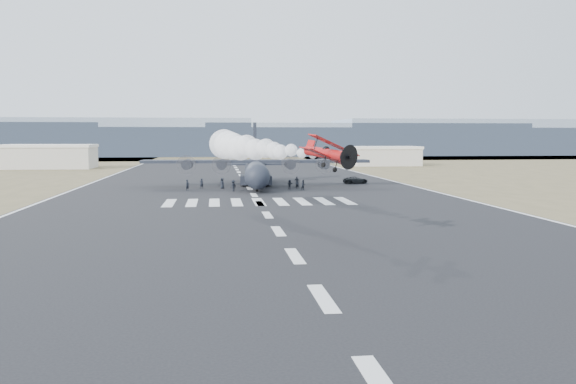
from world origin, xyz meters
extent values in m
plane|color=black|center=(0.00, 0.00, 0.00)|extent=(500.00, 500.00, 0.00)
cube|color=brown|center=(0.00, 230.00, 0.00)|extent=(500.00, 80.00, 0.00)
cube|color=gray|center=(-65.00, 260.00, 8.50)|extent=(150.00, 50.00, 17.00)
cube|color=gray|center=(0.00, 260.00, 6.50)|extent=(150.00, 50.00, 13.00)
cube|color=gray|center=(65.00, 260.00, 7.50)|extent=(150.00, 50.00, 15.00)
cube|color=gray|center=(130.00, 260.00, 8.50)|extent=(150.00, 50.00, 17.00)
cube|color=#B9B3A5|center=(-52.00, 145.00, 3.00)|extent=(24.00, 14.00, 6.00)
cube|color=silver|center=(-52.00, 145.00, 6.30)|extent=(24.50, 14.50, 0.80)
cube|color=#B9B3A5|center=(46.00, 150.00, 2.60)|extent=(20.00, 12.00, 5.20)
cube|color=silver|center=(46.00, 150.00, 5.50)|extent=(20.50, 12.50, 0.80)
cylinder|color=#B2210B|center=(3.70, 19.27, 7.43)|extent=(2.31, 4.81, 0.86)
sphere|color=black|center=(3.64, 19.46, 7.77)|extent=(0.67, 0.67, 0.67)
cylinder|color=black|center=(4.42, 17.09, 7.43)|extent=(1.09, 0.84, 0.96)
cylinder|color=black|center=(4.52, 16.77, 7.43)|extent=(2.01, 0.68, 2.10)
cube|color=#B2210B|center=(3.82, 18.91, 7.10)|extent=(5.50, 2.61, 1.92)
cube|color=#B2210B|center=(3.91, 18.64, 8.25)|extent=(5.67, 2.67, 1.98)
cube|color=#B2210B|center=(3.02, 21.37, 7.91)|extent=(0.36, 0.85, 0.96)
cube|color=#B2210B|center=(3.02, 21.37, 7.43)|extent=(2.03, 1.23, 0.08)
cylinder|color=black|center=(3.21, 18.31, 6.28)|extent=(0.24, 0.44, 0.42)
cylinder|color=black|center=(4.67, 18.79, 6.28)|extent=(0.24, 0.44, 0.42)
sphere|color=white|center=(2.96, 21.55, 7.43)|extent=(0.67, 0.67, 0.67)
sphere|color=white|center=(2.24, 23.73, 7.46)|extent=(0.95, 0.95, 0.95)
sphere|color=white|center=(1.53, 25.91, 7.49)|extent=(1.23, 1.23, 1.23)
sphere|color=white|center=(0.81, 28.09, 7.52)|extent=(1.50, 1.50, 1.50)
sphere|color=white|center=(0.09, 30.28, 7.55)|extent=(1.78, 1.78, 1.78)
sphere|color=white|center=(-0.62, 32.46, 7.58)|extent=(2.06, 2.06, 2.06)
sphere|color=white|center=(-1.34, 34.64, 7.61)|extent=(2.34, 2.34, 2.34)
sphere|color=white|center=(-2.05, 36.82, 7.63)|extent=(2.62, 2.62, 2.62)
sphere|color=white|center=(-2.77, 39.00, 7.66)|extent=(2.90, 2.90, 2.90)
sphere|color=white|center=(-3.48, 41.18, 7.69)|extent=(3.17, 3.17, 3.17)
sphere|color=white|center=(-4.20, 43.37, 7.72)|extent=(3.45, 3.45, 3.45)
sphere|color=white|center=(-4.92, 45.55, 7.75)|extent=(3.73, 3.73, 3.73)
cylinder|color=black|center=(1.41, 76.61, 2.61)|extent=(5.43, 28.25, 4.01)
sphere|color=black|center=(0.70, 62.59, 2.61)|extent=(4.01, 4.01, 4.01)
cone|color=black|center=(2.12, 90.63, 2.61)|extent=(4.31, 6.21, 4.01)
cube|color=black|center=(1.36, 75.61, 4.51)|extent=(40.28, 6.23, 0.50)
cylinder|color=black|center=(-10.69, 75.72, 4.01)|extent=(2.00, 3.90, 1.81)
cylinder|color=#3F3F44|center=(-10.79, 73.71, 4.01)|extent=(3.41, 0.22, 3.41)
cylinder|color=black|center=(-4.68, 75.41, 4.01)|extent=(2.00, 3.90, 1.81)
cylinder|color=#3F3F44|center=(-4.78, 73.41, 4.01)|extent=(3.41, 0.22, 3.41)
cylinder|color=black|center=(7.35, 74.80, 4.01)|extent=(2.00, 3.90, 1.81)
cylinder|color=#3F3F44|center=(7.24, 72.80, 4.01)|extent=(3.41, 0.22, 3.41)
cylinder|color=black|center=(13.36, 74.50, 4.01)|extent=(2.00, 3.90, 1.81)
cylinder|color=#3F3F44|center=(13.25, 72.50, 4.01)|extent=(3.41, 0.22, 3.41)
cube|color=black|center=(2.02, 88.63, 7.62)|extent=(0.83, 4.54, 8.02)
cube|color=black|center=(2.04, 89.13, 3.41)|extent=(14.18, 3.71, 0.35)
cube|color=black|center=(-0.74, 77.72, 1.10)|extent=(1.51, 6.07, 1.60)
cylinder|color=black|center=(-0.74, 77.72, 0.55)|extent=(0.56, 1.13, 1.10)
cube|color=black|center=(3.67, 77.50, 1.10)|extent=(1.51, 6.07, 1.60)
cylinder|color=black|center=(3.67, 77.50, 0.55)|extent=(0.56, 1.13, 1.10)
cylinder|color=black|center=(0.85, 65.59, 0.45)|extent=(0.45, 0.92, 0.90)
imported|color=black|center=(20.66, 80.63, 0.66)|extent=(5.08, 3.18, 1.31)
imported|color=black|center=(-10.39, 68.36, 0.93)|extent=(0.85, 0.88, 1.86)
imported|color=black|center=(8.72, 67.57, 0.83)|extent=(0.94, 0.75, 1.67)
imported|color=black|center=(-2.96, 66.78, 0.91)|extent=(1.24, 1.18, 1.81)
imported|color=black|center=(8.53, 74.44, 0.91)|extent=(1.20, 0.93, 1.82)
imported|color=black|center=(-4.68, 72.22, 0.90)|extent=(1.01, 1.01, 1.81)
imported|color=black|center=(6.68, 69.59, 0.81)|extent=(1.39, 1.41, 1.61)
imported|color=black|center=(-8.19, 72.29, 0.87)|extent=(0.76, 0.68, 1.75)
imported|color=black|center=(8.11, 70.86, 0.80)|extent=(0.83, 0.57, 1.59)
camera|label=1|loc=(-5.83, -32.44, 8.88)|focal=38.00mm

